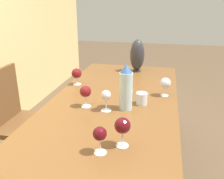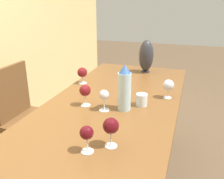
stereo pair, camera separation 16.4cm
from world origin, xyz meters
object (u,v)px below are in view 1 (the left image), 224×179
object	(u,v)px
water_bottle	(126,88)
vase	(137,55)
wine_glass_0	(77,74)
water_tumbler	(142,99)
chair_far	(20,119)
wine_glass_4	(165,83)
wine_glass_3	(123,126)
wine_glass_6	(85,92)
wine_glass_5	(106,96)
wine_glass_2	(100,135)

from	to	relation	value
water_bottle	vase	world-z (taller)	vase
vase	wine_glass_0	size ratio (longest dim) A/B	2.27
water_tumbler	chair_far	world-z (taller)	chair_far
wine_glass_4	chair_far	size ratio (longest dim) A/B	0.15
wine_glass_3	wine_glass_6	distance (m)	0.51
water_bottle	wine_glass_3	world-z (taller)	water_bottle
water_bottle	water_tumbler	bearing A→B (deg)	-44.51
wine_glass_5	chair_far	xyz separation A→B (m)	(0.26, 0.80, -0.37)
wine_glass_2	wine_glass_4	xyz separation A→B (m)	(0.78, -0.28, -0.00)
wine_glass_6	chair_far	distance (m)	0.79
wine_glass_2	wine_glass_5	xyz separation A→B (m)	(0.45, 0.08, 0.00)
wine_glass_3	wine_glass_5	bearing A→B (deg)	24.50
wine_glass_5	wine_glass_3	bearing A→B (deg)	-155.50
water_bottle	wine_glass_4	xyz separation A→B (m)	(0.28, -0.24, -0.05)
wine_glass_4	wine_glass_3	bearing A→B (deg)	165.07
vase	chair_far	size ratio (longest dim) A/B	0.33
water_bottle	wine_glass_0	bearing A→B (deg)	50.44
wine_glass_4	chair_far	xyz separation A→B (m)	(-0.08, 1.15, -0.37)
water_tumbler	wine_glass_6	size ratio (longest dim) A/B	0.56
wine_glass_2	wine_glass_6	bearing A→B (deg)	24.83
wine_glass_3	wine_glass_4	distance (m)	0.73
vase	wine_glass_6	size ratio (longest dim) A/B	2.12
wine_glass_4	wine_glass_6	xyz separation A→B (m)	(-0.30, 0.50, 0.01)
water_bottle	chair_far	xyz separation A→B (m)	(0.20, 0.91, -0.42)
vase	wine_glass_2	xyz separation A→B (m)	(-1.36, 0.00, -0.06)
wine_glass_3	wine_glass_4	bearing A→B (deg)	-14.93
vase	wine_glass_5	distance (m)	0.92
wine_glass_3	wine_glass_5	size ratio (longest dim) A/B	1.10
water_tumbler	chair_far	size ratio (longest dim) A/B	0.09
water_tumbler	wine_glass_6	world-z (taller)	wine_glass_6
wine_glass_5	chair_far	world-z (taller)	chair_far
wine_glass_6	wine_glass_3	bearing A→B (deg)	-142.22
wine_glass_0	wine_glass_4	bearing A→B (deg)	-98.20
wine_glass_5	chair_far	distance (m)	0.92
wine_glass_4	chair_far	bearing A→B (deg)	93.85
water_tumbler	wine_glass_6	distance (m)	0.37
vase	wine_glass_5	size ratio (longest dim) A/B	2.24
water_bottle	wine_glass_4	world-z (taller)	water_bottle
water_tumbler	chair_far	xyz separation A→B (m)	(0.11, 1.00, -0.32)
wine_glass_3	wine_glass_6	xyz separation A→B (m)	(0.40, 0.31, -0.00)
water_tumbler	wine_glass_2	bearing A→B (deg)	167.76
water_tumbler	wine_glass_6	xyz separation A→B (m)	(-0.12, 0.35, 0.06)
wine_glass_2	chair_far	distance (m)	1.18
wine_glass_0	water_bottle	bearing A→B (deg)	-129.56
wine_glass_3	chair_far	bearing A→B (deg)	56.96
water_tumbler	water_bottle	bearing A→B (deg)	135.49
wine_glass_0	wine_glass_3	world-z (taller)	wine_glass_3
wine_glass_6	wine_glass_2	bearing A→B (deg)	-155.17
wine_glass_5	water_tumbler	bearing A→B (deg)	-54.73
wine_glass_3	wine_glass_2	bearing A→B (deg)	131.20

